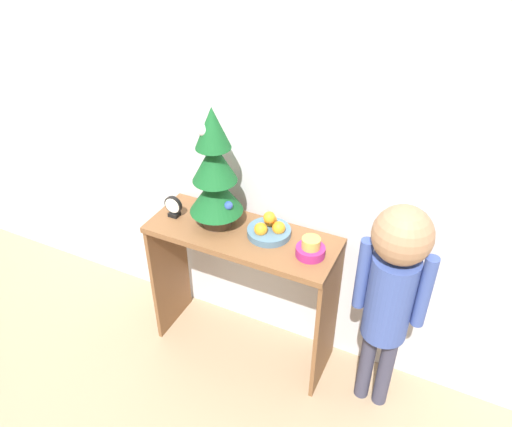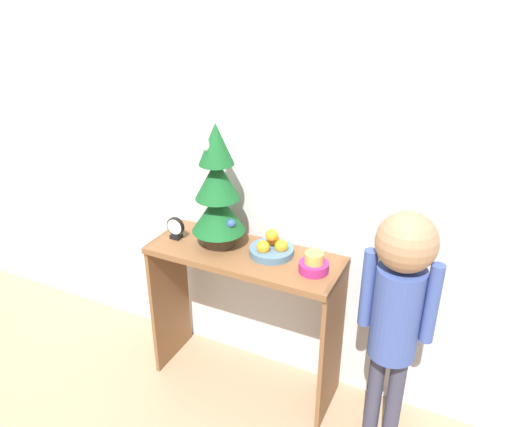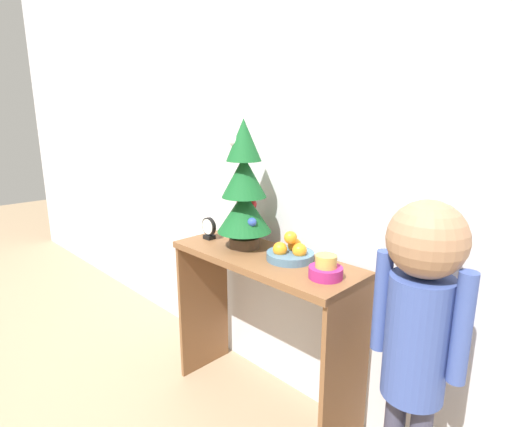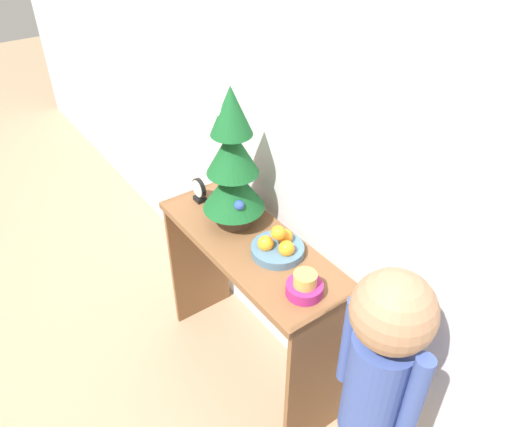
{
  "view_description": "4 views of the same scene",
  "coord_description": "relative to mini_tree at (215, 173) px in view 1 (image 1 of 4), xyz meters",
  "views": [
    {
      "loc": [
        0.87,
        -1.48,
        2.13
      ],
      "look_at": [
        0.07,
        0.18,
        0.88
      ],
      "focal_mm": 35.0,
      "sensor_mm": 36.0,
      "label": 1
    },
    {
      "loc": [
        0.92,
        -1.6,
        1.89
      ],
      "look_at": [
        0.07,
        0.15,
        0.98
      ],
      "focal_mm": 35.0,
      "sensor_mm": 36.0,
      "label": 2
    },
    {
      "loc": [
        1.16,
        -1.03,
        1.35
      ],
      "look_at": [
        -0.03,
        0.16,
        0.94
      ],
      "focal_mm": 28.0,
      "sensor_mm": 36.0,
      "label": 3
    },
    {
      "loc": [
        1.25,
        -0.7,
        1.99
      ],
      "look_at": [
        0.06,
        0.15,
        0.93
      ],
      "focal_mm": 35.0,
      "sensor_mm": 36.0,
      "label": 4
    }
  ],
  "objects": [
    {
      "name": "child_figure",
      "position": [
        0.85,
        -0.05,
        -0.29
      ],
      "size": [
        0.31,
        0.24,
        1.11
      ],
      "color": "#38384C",
      "rests_on": "ground_plane"
    },
    {
      "name": "fruit_bowl",
      "position": [
        0.26,
        0.02,
        -0.24
      ],
      "size": [
        0.2,
        0.2,
        0.13
      ],
      "color": "#476B84",
      "rests_on": "console_table"
    },
    {
      "name": "desk_clock",
      "position": [
        -0.22,
        -0.04,
        -0.22
      ],
      "size": [
        0.09,
        0.04,
        0.11
      ],
      "color": "black",
      "rests_on": "console_table"
    },
    {
      "name": "ground_plane",
      "position": [
        0.14,
        -0.19,
        -1.03
      ],
      "size": [
        12.0,
        12.0,
        0.0
      ],
      "primitive_type": "plane",
      "color": "#997F60"
    },
    {
      "name": "mini_tree",
      "position": [
        0.0,
        0.0,
        0.0
      ],
      "size": [
        0.25,
        0.25,
        0.59
      ],
      "color": "#4C3828",
      "rests_on": "console_table"
    },
    {
      "name": "console_table",
      "position": [
        0.14,
        -0.02,
        -0.47
      ],
      "size": [
        0.91,
        0.34,
        0.76
      ],
      "color": "brown",
      "rests_on": "ground_plane"
    },
    {
      "name": "singing_bowl",
      "position": [
        0.48,
        -0.03,
        -0.24
      ],
      "size": [
        0.13,
        0.13,
        0.09
      ],
      "color": "#9E2366",
      "rests_on": "console_table"
    },
    {
      "name": "back_wall",
      "position": [
        0.14,
        0.2,
        0.22
      ],
      "size": [
        7.0,
        0.05,
        2.5
      ],
      "primitive_type": "cube",
      "color": "silver",
      "rests_on": "ground_plane"
    }
  ]
}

